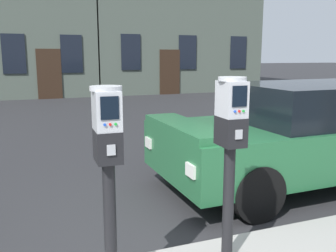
{
  "coord_description": "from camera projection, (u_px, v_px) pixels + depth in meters",
  "views": [
    {
      "loc": [
        -1.26,
        -2.59,
        1.79
      ],
      "look_at": [
        -0.29,
        -0.05,
        1.28
      ],
      "focal_mm": 39.56,
      "sensor_mm": 36.0,
      "label": 1
    }
  ],
  "objects": [
    {
      "name": "parked_car_silver_sedan",
      "position": [
        313.0,
        131.0,
        5.28
      ],
      "size": [
        4.45,
        1.91,
        1.42
      ],
      "rotation": [
        0.0,
        0.0,
        3.16
      ],
      "color": "#236038",
      "rests_on": "ground_plane"
    },
    {
      "name": "parking_meter_near_kerb",
      "position": [
        108.0,
        152.0,
        2.53
      ],
      "size": [
        0.22,
        0.26,
        1.46
      ],
      "rotation": [
        0.0,
        0.0,
        -1.6
      ],
      "color": "black",
      "rests_on": "sidewalk_slab"
    },
    {
      "name": "parking_meter_twin_adjacent",
      "position": [
        230.0,
        137.0,
        2.86
      ],
      "size": [
        0.22,
        0.26,
        1.5
      ],
      "rotation": [
        0.0,
        0.0,
        -1.6
      ],
      "color": "black",
      "rests_on": "sidewalk_slab"
    }
  ]
}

